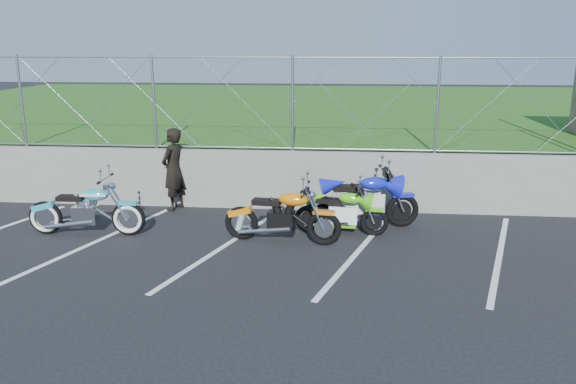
# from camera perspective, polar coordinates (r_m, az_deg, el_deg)

# --- Properties ---
(ground) EXTENTS (90.00, 90.00, 0.00)m
(ground) POSITION_cam_1_polar(r_m,az_deg,el_deg) (9.28, -7.66, -7.56)
(ground) COLOR black
(ground) RESTS_ON ground
(retaining_wall) EXTENTS (30.00, 0.22, 1.30)m
(retaining_wall) POSITION_cam_1_polar(r_m,az_deg,el_deg) (12.36, -4.18, 1.35)
(retaining_wall) COLOR #62625E
(retaining_wall) RESTS_ON ground
(grass_field) EXTENTS (30.00, 20.00, 1.30)m
(grass_field) POSITION_cam_1_polar(r_m,az_deg,el_deg) (22.14, 0.08, 7.31)
(grass_field) COLOR #204D14
(grass_field) RESTS_ON ground
(chain_link_fence) EXTENTS (28.00, 0.03, 2.00)m
(chain_link_fence) POSITION_cam_1_polar(r_m,az_deg,el_deg) (12.09, -4.32, 8.98)
(chain_link_fence) COLOR gray
(chain_link_fence) RESTS_ON retaining_wall
(parking_lines) EXTENTS (18.29, 4.31, 0.01)m
(parking_lines) POSITION_cam_1_polar(r_m,az_deg,el_deg) (10.02, 0.35, -5.69)
(parking_lines) COLOR silver
(parking_lines) RESTS_ON ground
(cruiser_turquoise) EXTENTS (2.25, 0.71, 1.11)m
(cruiser_turquoise) POSITION_cam_1_polar(r_m,az_deg,el_deg) (11.24, -19.67, -1.92)
(cruiser_turquoise) COLOR black
(cruiser_turquoise) RESTS_ON ground
(naked_orange) EXTENTS (2.17, 0.74, 1.08)m
(naked_orange) POSITION_cam_1_polar(r_m,az_deg,el_deg) (10.17, -0.44, -2.66)
(naked_orange) COLOR black
(naked_orange) RESTS_ON ground
(sportbike_green) EXTENTS (1.79, 0.64, 0.93)m
(sportbike_green) POSITION_cam_1_polar(r_m,az_deg,el_deg) (10.69, 5.56, -2.21)
(sportbike_green) COLOR black
(sportbike_green) RESTS_ON ground
(sportbike_blue) EXTENTS (2.24, 0.80, 1.17)m
(sportbike_blue) POSITION_cam_1_polar(r_m,az_deg,el_deg) (11.07, 7.77, -1.12)
(sportbike_blue) COLOR black
(sportbike_blue) RESTS_ON ground
(person_standing) EXTENTS (0.60, 0.75, 1.79)m
(person_standing) POSITION_cam_1_polar(r_m,az_deg,el_deg) (12.38, -11.58, 2.27)
(person_standing) COLOR black
(person_standing) RESTS_ON ground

